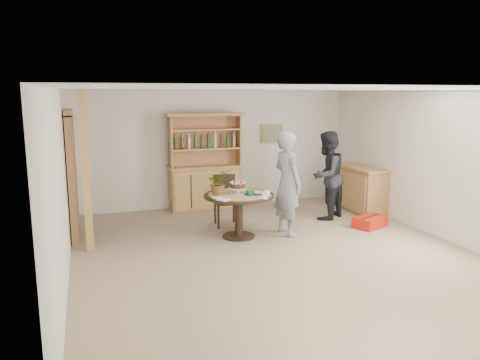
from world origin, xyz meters
name	(u,v)px	position (x,y,z in m)	size (l,w,h in m)	color
ground	(278,256)	(0.00, 0.00, 0.00)	(7.00, 7.00, 0.00)	tan
room_shell	(279,142)	(0.00, 0.01, 1.74)	(6.04, 7.04, 2.52)	white
doorway	(71,174)	(-2.93, 2.00, 1.11)	(0.13, 1.10, 2.18)	black
pine_post	(86,172)	(-2.70, 1.20, 1.25)	(0.12, 0.12, 2.50)	tan
hutch	(205,177)	(-0.30, 3.24, 0.69)	(1.62, 0.54, 2.04)	tan
sideboard	(361,189)	(2.74, 2.00, 0.47)	(0.54, 1.26, 0.94)	tan
dining_table	(239,203)	(-0.26, 1.10, 0.60)	(1.20, 1.20, 0.76)	black
dining_chair	(225,197)	(-0.25, 1.93, 0.54)	(0.46, 0.46, 0.95)	black
birthday_cake	(238,186)	(-0.26, 1.15, 0.88)	(0.30, 0.30, 0.20)	white
flower_vase	(218,182)	(-0.61, 1.15, 0.97)	(0.38, 0.33, 0.42)	#3F7233
gift_tray	(253,193)	(-0.04, 0.98, 0.79)	(0.30, 0.20, 0.08)	black
coffee_cup_a	(267,193)	(0.14, 0.82, 0.80)	(0.15, 0.15, 0.09)	white
coffee_cup_b	(264,196)	(0.02, 0.65, 0.79)	(0.15, 0.15, 0.08)	white
napkins	(221,199)	(-0.67, 0.79, 0.77)	(0.24, 0.33, 0.03)	white
teen_boy	(287,183)	(0.59, 1.00, 0.91)	(0.66, 0.43, 1.82)	gray
adult_person	(327,175)	(1.75, 1.72, 0.86)	(0.84, 0.65, 1.73)	black
red_suitcase	(370,222)	(2.23, 0.90, 0.10)	(0.71, 0.61, 0.21)	red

